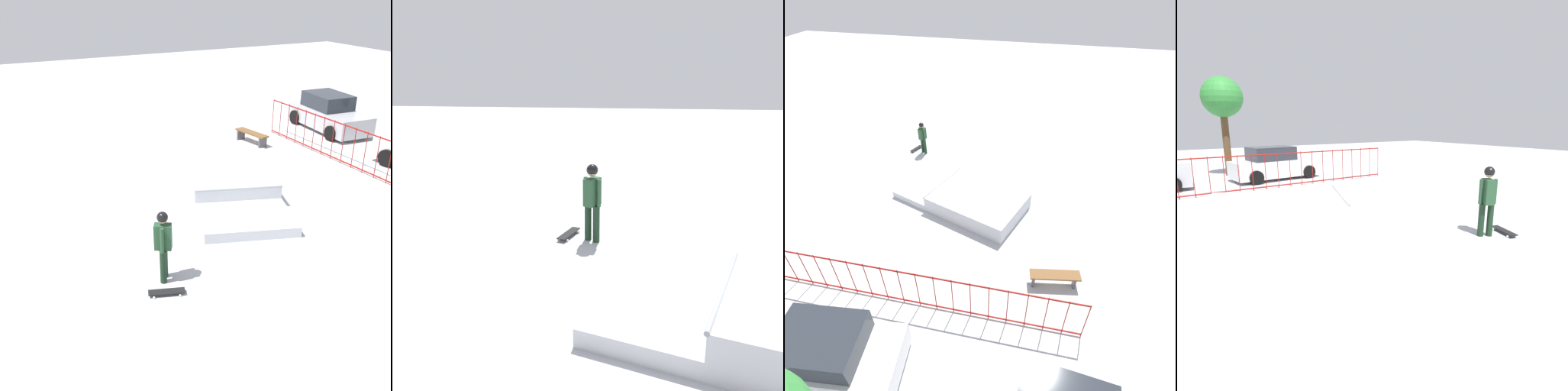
{
  "view_description": "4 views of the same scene",
  "coord_description": "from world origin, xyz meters",
  "views": [
    {
      "loc": [
        10.56,
        -6.38,
        6.21
      ],
      "look_at": [
        0.5,
        -1.35,
        0.9
      ],
      "focal_mm": 42.26,
      "sensor_mm": 36.0,
      "label": 1
    },
    {
      "loc": [
        1.62,
        6.47,
        3.92
      ],
      "look_at": [
        2.59,
        -3.25,
        1.0
      ],
      "focal_mm": 43.21,
      "sensor_mm": 36.0,
      "label": 2
    },
    {
      "loc": [
        -3.89,
        10.66,
        8.63
      ],
      "look_at": [
        -1.49,
        0.59,
        0.6
      ],
      "focal_mm": 29.15,
      "sensor_mm": 36.0,
      "label": 3
    },
    {
      "loc": [
        -4.02,
        -7.7,
        2.73
      ],
      "look_at": [
        0.51,
        -1.13,
        0.9
      ],
      "focal_mm": 29.22,
      "sensor_mm": 36.0,
      "label": 4
    }
  ],
  "objects": [
    {
      "name": "skate_ramp",
      "position": [
        -0.98,
        0.61,
        0.32
      ],
      "size": [
        5.95,
        4.19,
        0.74
      ],
      "rotation": [
        0.0,
        0.0,
        -0.32
      ],
      "color": "silver",
      "rests_on": "ground"
    },
    {
      "name": "skateboard",
      "position": [
        3.03,
        -3.31,
        0.08
      ],
      "size": [
        0.45,
        0.82,
        0.09
      ],
      "rotation": [
        0.0,
        0.0,
        4.38
      ],
      "color": "black",
      "rests_on": "ground"
    },
    {
      "name": "skater",
      "position": [
        2.48,
        -3.13,
        1.01
      ],
      "size": [
        0.39,
        0.44,
        1.73
      ],
      "rotation": [
        0.0,
        0.0,
        4.18
      ],
      "color": "black",
      "rests_on": "ground"
    },
    {
      "name": "parked_car_silver",
      "position": [
        -4.86,
        8.0,
        0.72
      ],
      "size": [
        4.22,
        2.19,
        1.6
      ],
      "rotation": [
        0.0,
        0.0,
        -0.08
      ],
      "color": "#B7B7BC",
      "rests_on": "ground"
    },
    {
      "name": "ground_plane",
      "position": [
        0.0,
        0.0,
        0.0
      ],
      "size": [
        60.0,
        60.0,
        0.0
      ],
      "primitive_type": "plane",
      "color": "#B7BABF"
    },
    {
      "name": "perimeter_fence",
      "position": [
        -0.0,
        5.62,
        0.77
      ],
      "size": [
        11.16,
        0.3,
        1.5
      ],
      "rotation": [
        0.0,
        0.0,
        0.02
      ],
      "color": "maroon",
      "rests_on": "ground"
    },
    {
      "name": "park_bench",
      "position": [
        -4.72,
        3.86,
        0.36
      ],
      "size": [
        1.65,
        0.69,
        0.48
      ],
      "rotation": [
        0.0,
        0.0,
        0.18
      ],
      "color": "brown",
      "rests_on": "ground"
    }
  ]
}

